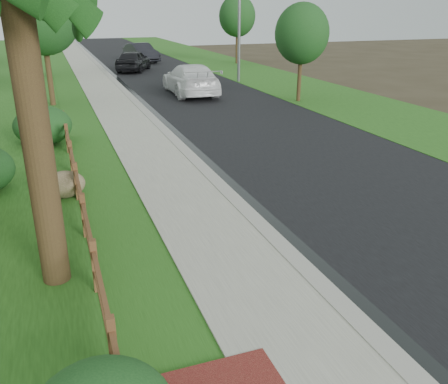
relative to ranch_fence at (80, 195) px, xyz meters
name	(u,v)px	position (x,y,z in m)	size (l,w,h in m)	color
ground	(347,341)	(3.60, -6.40, -0.62)	(120.00, 120.00, 0.00)	#342C1C
road	(156,70)	(8.20, 28.60, -0.61)	(8.00, 90.00, 0.02)	black
curb	(105,72)	(4.00, 28.60, -0.56)	(0.40, 90.00, 0.12)	#9C998D
wet_gutter	(109,72)	(4.35, 28.60, -0.60)	(0.50, 90.00, 0.00)	black
sidewalk	(88,73)	(2.70, 28.60, -0.57)	(2.20, 90.00, 0.10)	gray
grass_strip	(64,74)	(0.80, 28.60, -0.59)	(1.60, 90.00, 0.06)	#224E16
verge_far	(233,67)	(15.10, 28.60, -0.60)	(6.00, 90.00, 0.04)	#224E16
ranch_fence	(80,195)	(0.00, 0.00, 0.00)	(0.12, 16.92, 1.10)	#50341A
white_suv	(191,79)	(7.66, 16.37, 0.30)	(2.52, 6.19, 1.80)	white
dark_car_mid	(133,61)	(6.37, 28.62, 0.24)	(1.99, 4.94, 1.68)	black
dark_car_far	(141,53)	(8.27, 35.38, 0.27)	(1.83, 5.24, 1.73)	black
boulder	(64,184)	(-0.33, 1.60, -0.24)	(1.14, 0.85, 0.76)	brown
shrub_d	(43,126)	(-0.80, 7.60, 0.12)	(2.17, 2.17, 1.48)	#163E17
tree_near_left	(41,12)	(-0.30, 15.62, 4.12)	(3.89, 3.89, 6.89)	#3D2919
tree_near_right	(302,34)	(12.71, 12.14, 3.01)	(2.92, 2.92, 5.25)	#3D2919
tree_mid_left	(39,1)	(-0.30, 27.47, 4.74)	(4.34, 4.34, 7.76)	#3D2919
tree_mid_right	(237,16)	(16.39, 30.93, 3.56)	(3.31, 3.31, 6.01)	#3D2919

